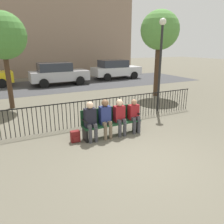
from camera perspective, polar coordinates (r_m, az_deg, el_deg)
The scene contains 15 objects.
ground_plane at distance 5.78m, azimuth 8.33°, elevation -12.36°, with size 80.00×80.00×0.00m, color #605B4C.
park_bench at distance 7.06m, azimuth -0.30°, elevation -2.16°, with size 1.96×0.45×0.92m.
seated_person_0 at distance 6.60m, azimuth -5.60°, elevation -1.88°, with size 0.34×0.39×1.23m.
seated_person_1 at distance 6.78m, azimuth -1.70°, elevation -1.20°, with size 0.34×0.39×1.24m.
seated_person_2 at distance 7.01m, azimuth 2.07°, elevation -0.82°, with size 0.34×0.39×1.19m.
seated_person_3 at distance 7.29m, azimuth 5.83°, elevation -0.54°, with size 0.34×0.39×1.13m.
backpack at distance 6.74m, azimuth -9.56°, elevation -6.34°, with size 0.27×0.21×0.35m.
fence_railing at distance 8.05m, azimuth -4.13°, elevation 0.67°, with size 9.01×0.03×0.95m.
tree_0 at distance 12.82m, azimuth 12.37°, elevation 19.82°, with size 2.08×2.08×4.65m.
tree_1 at distance 10.94m, azimuth -26.66°, elevation 17.28°, with size 2.01×2.01×4.23m.
lamp_post at distance 9.67m, azimuth 12.65°, elevation 14.97°, with size 0.28×0.28×3.87m.
street_surface at distance 16.59m, azimuth -16.23°, elevation 6.57°, with size 24.00×6.00×0.01m.
parked_car_0 at distance 19.36m, azimuth 0.91°, elevation 11.16°, with size 4.20×1.94×1.62m.
parked_car_2 at distance 16.79m, azimuth -13.91°, elevation 9.77°, with size 4.20×1.94×1.62m.
building_facade at distance 24.59m, azimuth -21.72°, elevation 25.39°, with size 20.00×6.00×13.73m.
Camera 1 is at (-2.98, -4.07, 2.82)m, focal length 35.00 mm.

